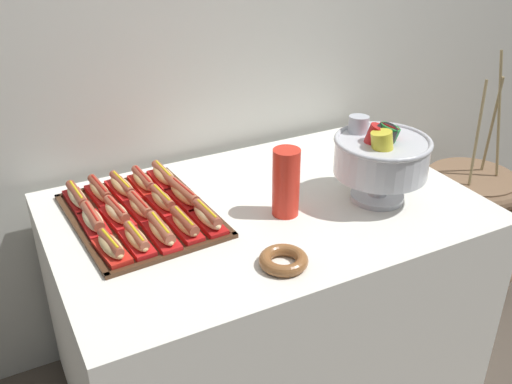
% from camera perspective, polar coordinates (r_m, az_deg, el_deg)
% --- Properties ---
extents(ground_plane, '(10.00, 10.00, 0.00)m').
position_cam_1_polar(ground_plane, '(2.39, 0.75, -18.37)').
color(ground_plane, '#4C4238').
extents(back_wall, '(6.00, 0.10, 2.60)m').
position_cam_1_polar(back_wall, '(2.18, -6.20, 16.65)').
color(back_wall, beige).
rests_on(back_wall, ground_plane).
extents(buffet_table, '(1.36, 0.90, 0.80)m').
position_cam_1_polar(buffet_table, '(2.10, 0.82, -10.48)').
color(buffet_table, white).
rests_on(buffet_table, ground_plane).
extents(floor_vase, '(0.53, 0.53, 1.13)m').
position_cam_1_polar(floor_vase, '(2.88, 19.53, -3.80)').
color(floor_vase, brown).
rests_on(floor_vase, ground_plane).
extents(serving_tray, '(0.44, 0.55, 0.01)m').
position_cam_1_polar(serving_tray, '(1.86, -11.20, -2.30)').
color(serving_tray, '#472B19').
rests_on(serving_tray, buffet_table).
extents(hot_dog_0, '(0.08, 0.16, 0.06)m').
position_cam_1_polar(hot_dog_0, '(1.67, -14.03, -5.26)').
color(hot_dog_0, red).
rests_on(hot_dog_0, serving_tray).
extents(hot_dog_1, '(0.07, 0.16, 0.06)m').
position_cam_1_polar(hot_dog_1, '(1.69, -11.63, -4.59)').
color(hot_dog_1, red).
rests_on(hot_dog_1, serving_tray).
extents(hot_dog_2, '(0.07, 0.18, 0.06)m').
position_cam_1_polar(hot_dog_2, '(1.71, -9.29, -3.85)').
color(hot_dog_2, red).
rests_on(hot_dog_2, serving_tray).
extents(hot_dog_3, '(0.07, 0.16, 0.06)m').
position_cam_1_polar(hot_dog_3, '(1.73, -7.02, -3.19)').
color(hot_dog_3, red).
rests_on(hot_dog_3, serving_tray).
extents(hot_dog_4, '(0.07, 0.17, 0.06)m').
position_cam_1_polar(hot_dog_4, '(1.76, -4.81, -2.50)').
color(hot_dog_4, '#B21414').
rests_on(hot_dog_4, serving_tray).
extents(hot_dog_5, '(0.07, 0.17, 0.06)m').
position_cam_1_polar(hot_dog_5, '(1.81, -15.71, -2.68)').
color(hot_dog_5, red).
rests_on(hot_dog_5, serving_tray).
extents(hot_dog_6, '(0.08, 0.16, 0.06)m').
position_cam_1_polar(hot_dog_6, '(1.83, -13.48, -2.04)').
color(hot_dog_6, red).
rests_on(hot_dog_6, serving_tray).
extents(hot_dog_7, '(0.07, 0.16, 0.06)m').
position_cam_1_polar(hot_dog_7, '(1.85, -11.29, -1.51)').
color(hot_dog_7, red).
rests_on(hot_dog_7, serving_tray).
extents(hot_dog_8, '(0.07, 0.16, 0.06)m').
position_cam_1_polar(hot_dog_8, '(1.87, -9.15, -0.87)').
color(hot_dog_8, red).
rests_on(hot_dog_8, serving_tray).
extents(hot_dog_9, '(0.08, 0.19, 0.06)m').
position_cam_1_polar(hot_dog_9, '(1.89, -7.07, -0.30)').
color(hot_dog_9, '#B21414').
rests_on(hot_dog_9, serving_tray).
extents(hot_dog_10, '(0.07, 0.18, 0.06)m').
position_cam_1_polar(hot_dog_10, '(1.95, -17.13, -0.54)').
color(hot_dog_10, '#B21414').
rests_on(hot_dog_10, serving_tray).
extents(hot_dog_11, '(0.07, 0.18, 0.06)m').
position_cam_1_polar(hot_dog_11, '(1.97, -15.05, 0.04)').
color(hot_dog_11, red).
rests_on(hot_dog_11, serving_tray).
extents(hot_dog_12, '(0.08, 0.18, 0.06)m').
position_cam_1_polar(hot_dog_12, '(1.99, -13.00, 0.49)').
color(hot_dog_12, red).
rests_on(hot_dog_12, serving_tray).
extents(hot_dog_13, '(0.07, 0.17, 0.06)m').
position_cam_1_polar(hot_dog_13, '(2.01, -10.99, 1.02)').
color(hot_dog_13, red).
rests_on(hot_dog_13, serving_tray).
extents(hot_dog_14, '(0.07, 0.17, 0.06)m').
position_cam_1_polar(hot_dog_14, '(2.03, -9.03, 1.55)').
color(hot_dog_14, red).
rests_on(hot_dog_14, serving_tray).
extents(punch_bowl, '(0.31, 0.31, 0.28)m').
position_cam_1_polar(punch_bowl, '(1.90, 12.12, 3.60)').
color(punch_bowl, silver).
rests_on(punch_bowl, buffet_table).
extents(cup_stack, '(0.09, 0.09, 0.22)m').
position_cam_1_polar(cup_stack, '(1.80, 2.96, 0.94)').
color(cup_stack, red).
rests_on(cup_stack, buffet_table).
extents(donut, '(0.14, 0.14, 0.03)m').
position_cam_1_polar(donut, '(1.60, 2.72, -6.70)').
color(donut, brown).
rests_on(donut, buffet_table).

